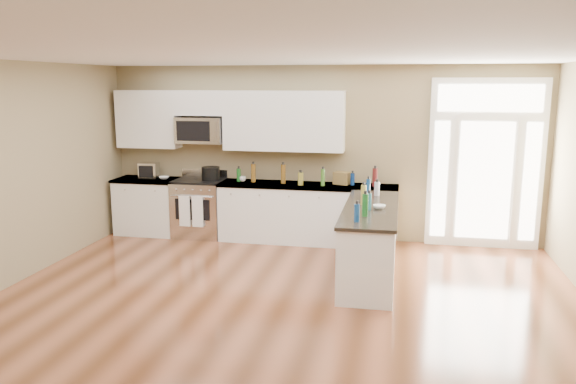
% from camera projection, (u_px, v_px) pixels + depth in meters
% --- Properties ---
extents(ground, '(8.00, 8.00, 0.00)m').
position_uv_depth(ground, '(261.00, 345.00, 5.49)').
color(ground, '#572E18').
extents(room_shell, '(8.00, 8.00, 8.00)m').
position_uv_depth(room_shell, '(259.00, 173.00, 5.17)').
color(room_shell, '#897A57').
rests_on(room_shell, ground).
extents(back_cabinet_left, '(1.10, 0.66, 0.94)m').
position_uv_depth(back_cabinet_left, '(150.00, 208.00, 9.52)').
color(back_cabinet_left, white).
rests_on(back_cabinet_left, ground).
extents(back_cabinet_right, '(2.85, 0.66, 0.94)m').
position_uv_depth(back_cabinet_right, '(307.00, 215.00, 8.99)').
color(back_cabinet_right, white).
rests_on(back_cabinet_right, ground).
extents(peninsula_cabinet, '(0.69, 2.32, 0.94)m').
position_uv_depth(peninsula_cabinet, '(370.00, 244.00, 7.39)').
color(peninsula_cabinet, white).
rests_on(peninsula_cabinet, ground).
extents(upper_cabinet_left, '(1.04, 0.33, 0.95)m').
position_uv_depth(upper_cabinet_left, '(149.00, 119.00, 9.37)').
color(upper_cabinet_left, white).
rests_on(upper_cabinet_left, room_shell).
extents(upper_cabinet_right, '(1.94, 0.33, 0.95)m').
position_uv_depth(upper_cabinet_right, '(284.00, 121.00, 8.92)').
color(upper_cabinet_right, white).
rests_on(upper_cabinet_right, room_shell).
extents(upper_cabinet_short, '(0.82, 0.33, 0.40)m').
position_uv_depth(upper_cabinet_short, '(201.00, 103.00, 9.14)').
color(upper_cabinet_short, white).
rests_on(upper_cabinet_short, room_shell).
extents(microwave, '(0.78, 0.41, 0.42)m').
position_uv_depth(microwave, '(201.00, 130.00, 9.19)').
color(microwave, silver).
rests_on(microwave, room_shell).
extents(entry_door, '(1.70, 0.10, 2.60)m').
position_uv_depth(entry_door, '(485.00, 164.00, 8.55)').
color(entry_door, white).
rests_on(entry_door, ground).
extents(kitchen_range, '(0.80, 0.71, 1.08)m').
position_uv_depth(kitchen_range, '(200.00, 208.00, 9.33)').
color(kitchen_range, silver).
rests_on(kitchen_range, ground).
extents(stockpot, '(0.36, 0.36, 0.23)m').
position_uv_depth(stockpot, '(211.00, 173.00, 9.22)').
color(stockpot, black).
rests_on(stockpot, kitchen_range).
extents(toaster_oven, '(0.32, 0.26, 0.26)m').
position_uv_depth(toaster_oven, '(149.00, 170.00, 9.46)').
color(toaster_oven, silver).
rests_on(toaster_oven, back_cabinet_left).
extents(cardboard_box, '(0.28, 0.24, 0.20)m').
position_uv_depth(cardboard_box, '(342.00, 178.00, 8.89)').
color(cardboard_box, brown).
rests_on(cardboard_box, back_cabinet_right).
extents(bowl_left, '(0.21, 0.21, 0.04)m').
position_uv_depth(bowl_left, '(164.00, 178.00, 9.38)').
color(bowl_left, white).
rests_on(bowl_left, back_cabinet_left).
extents(bowl_peninsula, '(0.19, 0.19, 0.05)m').
position_uv_depth(bowl_peninsula, '(379.00, 207.00, 7.17)').
color(bowl_peninsula, white).
rests_on(bowl_peninsula, peninsula_cabinet).
extents(cup_counter, '(0.14, 0.14, 0.08)m').
position_uv_depth(cup_counter, '(243.00, 179.00, 9.15)').
color(cup_counter, white).
rests_on(cup_counter, back_cabinet_right).
extents(counter_bottles, '(2.34, 2.43, 0.30)m').
position_uv_depth(counter_bottles, '(327.00, 184.00, 8.21)').
color(counter_bottles, '#19591E').
rests_on(counter_bottles, back_cabinet_right).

